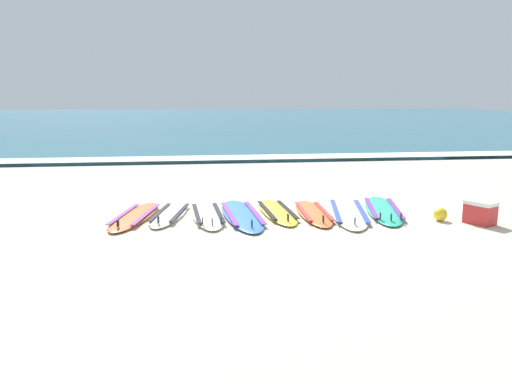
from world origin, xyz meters
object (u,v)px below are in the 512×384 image
Objects in this scene: surfboard_3 at (242,215)px; surfboard_6 at (348,212)px; surfboard_1 at (170,214)px; surfboard_2 at (208,215)px; surfboard_4 at (277,212)px; surfboard_5 at (313,213)px; beach_ball at (440,214)px; surfboard_7 at (383,210)px; surfboard_0 at (135,216)px; cooler_box at (480,212)px.

surfboard_3 and surfboard_6 have the same top height.
surfboard_1 is 0.67m from surfboard_2.
surfboard_4 is (0.64, 0.16, 0.00)m from surfboard_3.
surfboard_6 is (0.62, -0.05, -0.00)m from surfboard_5.
surfboard_3 and surfboard_4 have the same top height.
beach_ball is (2.61, -0.87, 0.08)m from surfboard_4.
surfboard_2 is at bearing -175.57° from surfboard_4.
surfboard_2 is at bearing 168.53° from beach_ball.
surfboard_6 is (3.12, -0.27, -0.00)m from surfboard_1.
surfboard_3 is 1.88m from surfboard_6.
surfboard_2 is 0.83× the size of surfboard_6.
surfboard_4 is 1.92m from surfboard_7.
surfboard_4 is at bearing 161.49° from beach_ball.
surfboard_4 is at bearing 164.28° from surfboard_5.
surfboard_2 is 1.23m from surfboard_4.
surfboard_0 and surfboard_2 have the same top height.
surfboard_5 is at bearing -3.04° from surfboard_0.
surfboard_0 is 0.87× the size of surfboard_6.
surfboard_5 is at bearing 175.18° from surfboard_6.
beach_ball is at bearing -18.51° from surfboard_4.
surfboard_4 is at bearing 160.15° from cooler_box.
cooler_box reaches higher than surfboard_7.
surfboard_0 and surfboard_4 have the same top height.
surfboard_5 is at bearing 159.18° from cooler_box.
surfboard_2 and surfboard_5 have the same top height.
surfboard_0 is 2.46m from surfboard_4.
cooler_box reaches higher than surfboard_3.
surfboard_3 is 2.56m from surfboard_7.
surfboard_1 is at bearing 174.99° from surfboard_6.
surfboard_3 is (1.82, -0.15, -0.00)m from surfboard_0.
beach_ball is (-0.54, 0.26, -0.08)m from cooler_box.
beach_ball reaches higher than surfboard_7.
surfboard_6 is (3.70, -0.22, -0.00)m from surfboard_0.
surfboard_5 is 2.72m from cooler_box.
cooler_box is (4.38, -1.04, 0.16)m from surfboard_2.
cooler_box is 0.61m from beach_ball.
surfboard_0 is 1.83m from surfboard_3.
surfboard_1 and surfboard_7 have the same top height.
surfboard_7 is (3.15, -0.01, -0.00)m from surfboard_2.
surfboard_3 and surfboard_7 have the same top height.
surfboard_3 is at bearing -6.15° from surfboard_2.
surfboard_1 is 0.97× the size of surfboard_5.
cooler_box is (1.23, -1.04, 0.16)m from surfboard_7.
surfboard_4 is 9.30× the size of beach_ball.
surfboard_0 is 9.89× the size of beach_ball.
surfboard_7 is (0.68, 0.12, 0.00)m from surfboard_6.
surfboard_3 is at bearing 167.59° from beach_ball.
surfboard_2 is 3.15m from surfboard_7.
surfboard_4 is 0.82× the size of surfboard_6.
surfboard_7 is (3.80, -0.15, 0.00)m from surfboard_1.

